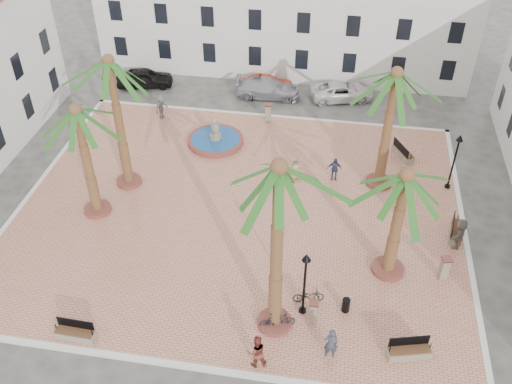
% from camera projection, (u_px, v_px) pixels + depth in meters
% --- Properties ---
extents(ground, '(120.00, 120.00, 0.00)m').
position_uv_depth(ground, '(240.00, 211.00, 34.00)').
color(ground, '#56544F').
rests_on(ground, ground).
extents(plaza, '(26.00, 22.00, 0.15)m').
position_uv_depth(plaza, '(239.00, 210.00, 33.95)').
color(plaza, tan).
rests_on(plaza, ground).
extents(kerb_n, '(26.30, 0.30, 0.16)m').
position_uv_depth(kerb_n, '(267.00, 116.00, 42.44)').
color(kerb_n, silver).
rests_on(kerb_n, ground).
extents(kerb_s, '(26.30, 0.30, 0.16)m').
position_uv_depth(kerb_s, '(193.00, 367.00, 25.47)').
color(kerb_s, silver).
rests_on(kerb_s, ground).
extents(kerb_e, '(0.30, 22.30, 0.16)m').
position_uv_depth(kerb_e, '(465.00, 235.00, 32.25)').
color(kerb_e, silver).
rests_on(kerb_e, ground).
extents(kerb_w, '(0.30, 22.30, 0.16)m').
position_uv_depth(kerb_w, '(36.00, 188.00, 35.65)').
color(kerb_w, silver).
rests_on(kerb_w, ground).
extents(building_north, '(30.40, 7.40, 9.50)m').
position_uv_depth(building_north, '(285.00, 10.00, 46.46)').
color(building_north, silver).
rests_on(building_north, ground).
extents(fountain, '(3.83, 3.83, 1.98)m').
position_uv_depth(fountain, '(216.00, 140.00, 39.31)').
color(fountain, brown).
rests_on(fountain, plaza).
extents(palm_nw, '(5.09, 5.09, 8.70)m').
position_uv_depth(palm_nw, '(111.00, 75.00, 31.31)').
color(palm_nw, brown).
rests_on(palm_nw, plaza).
extents(palm_sw, '(5.13, 5.13, 7.22)m').
position_uv_depth(palm_sw, '(78.00, 123.00, 30.06)').
color(palm_sw, brown).
rests_on(palm_sw, plaza).
extents(palm_s, '(5.37, 5.37, 9.63)m').
position_uv_depth(palm_s, '(279.00, 187.00, 22.10)').
color(palm_s, brown).
rests_on(palm_s, plaza).
extents(palm_e, '(5.56, 5.56, 6.63)m').
position_uv_depth(palm_e, '(404.00, 190.00, 26.65)').
color(palm_e, brown).
rests_on(palm_e, plaza).
extents(palm_ne, '(5.37, 5.37, 8.01)m').
position_uv_depth(palm_ne, '(394.00, 87.00, 31.68)').
color(palm_ne, brown).
rests_on(palm_ne, plaza).
extents(bench_s, '(1.92, 0.64, 1.01)m').
position_uv_depth(bench_s, '(75.00, 333.00, 26.48)').
color(bench_s, gray).
rests_on(bench_s, plaza).
extents(bench_se, '(2.06, 1.09, 1.04)m').
position_uv_depth(bench_se, '(409.00, 351.00, 25.69)').
color(bench_se, gray).
rests_on(bench_se, plaza).
extents(bench_e, '(0.92, 1.97, 1.00)m').
position_uv_depth(bench_e, '(455.00, 231.00, 31.97)').
color(bench_e, gray).
rests_on(bench_e, plaza).
extents(bench_ne, '(1.45, 2.02, 1.04)m').
position_uv_depth(bench_ne, '(403.00, 153.00, 38.00)').
color(bench_ne, gray).
rests_on(bench_ne, plaza).
extents(lamppost_s, '(0.43, 0.43, 3.92)m').
position_uv_depth(lamppost_s, '(305.00, 274.00, 26.21)').
color(lamppost_s, black).
rests_on(lamppost_s, plaza).
extents(lamppost_e, '(0.42, 0.42, 3.86)m').
position_uv_depth(lamppost_e, '(456.00, 153.00, 33.96)').
color(lamppost_e, black).
rests_on(lamppost_e, plaza).
extents(bollard_se, '(0.49, 0.49, 1.28)m').
position_uv_depth(bollard_se, '(313.00, 311.00, 27.04)').
color(bollard_se, gray).
rests_on(bollard_se, plaza).
extents(bollard_n, '(0.52, 0.52, 1.40)m').
position_uv_depth(bollard_n, '(268.00, 112.00, 41.30)').
color(bollard_n, gray).
rests_on(bollard_n, plaza).
extents(bollard_e, '(0.60, 0.60, 1.38)m').
position_uv_depth(bollard_e, '(444.00, 268.00, 29.18)').
color(bollard_e, gray).
rests_on(bollard_e, plaza).
extents(litter_bin, '(0.40, 0.40, 0.77)m').
position_uv_depth(litter_bin, '(346.00, 305.00, 27.67)').
color(litter_bin, black).
rests_on(litter_bin, plaza).
extents(cyclist_a, '(0.72, 0.54, 1.78)m').
position_uv_depth(cyclist_a, '(331.00, 343.00, 25.32)').
color(cyclist_a, '#303747').
rests_on(cyclist_a, plaza).
extents(bicycle_a, '(1.66, 0.90, 0.83)m').
position_uv_depth(bicycle_a, '(308.00, 295.00, 28.12)').
color(bicycle_a, black).
rests_on(bicycle_a, plaza).
extents(cyclist_b, '(1.08, 0.95, 1.84)m').
position_uv_depth(cyclist_b, '(257.00, 351.00, 24.95)').
color(cyclist_b, maroon).
rests_on(cyclist_b, plaza).
extents(bicycle_b, '(1.80, 0.97, 1.04)m').
position_uv_depth(bicycle_b, '(277.00, 320.00, 26.78)').
color(bicycle_b, black).
rests_on(bicycle_b, plaza).
extents(pedestrian_fountain_a, '(0.86, 0.70, 1.53)m').
position_uv_depth(pedestrian_fountain_a, '(295.00, 168.00, 35.85)').
color(pedestrian_fountain_a, tan).
rests_on(pedestrian_fountain_a, plaza).
extents(pedestrian_fountain_b, '(0.94, 0.44, 1.57)m').
position_uv_depth(pedestrian_fountain_b, '(334.00, 169.00, 35.77)').
color(pedestrian_fountain_b, navy).
rests_on(pedestrian_fountain_b, plaza).
extents(pedestrian_north, '(1.12, 1.38, 1.87)m').
position_uv_depth(pedestrian_north, '(161.00, 107.00, 41.52)').
color(pedestrian_north, '#4C4B50').
rests_on(pedestrian_north, plaza).
extents(pedestrian_east, '(1.24, 1.82, 1.88)m').
position_uv_depth(pedestrian_east, '(460.00, 233.00, 30.87)').
color(pedestrian_east, '#675D52').
rests_on(pedestrian_east, plaza).
extents(car_black, '(4.79, 2.88, 1.53)m').
position_uv_depth(car_black, '(145.00, 78.00, 45.76)').
color(car_black, black).
rests_on(car_black, ground).
extents(car_red, '(4.36, 2.12, 1.38)m').
position_uv_depth(car_red, '(267.00, 86.00, 44.87)').
color(car_red, '#B52712').
rests_on(car_red, ground).
extents(car_silver, '(5.14, 2.23, 1.47)m').
position_uv_depth(car_silver, '(268.00, 88.00, 44.45)').
color(car_silver, '#ABACB4').
rests_on(car_silver, ground).
extents(car_white, '(5.32, 3.49, 1.36)m').
position_uv_depth(car_white, '(342.00, 91.00, 44.18)').
color(car_white, silver).
rests_on(car_white, ground).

